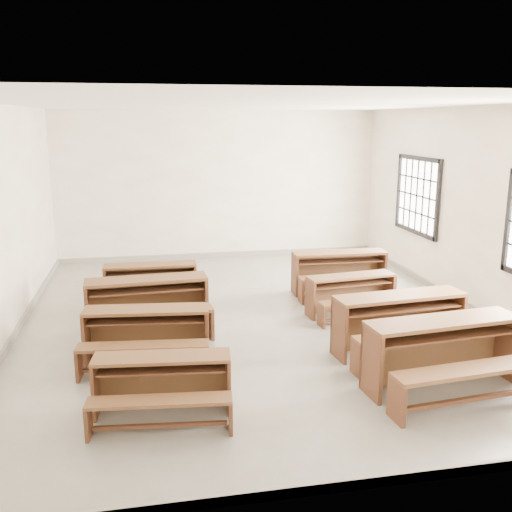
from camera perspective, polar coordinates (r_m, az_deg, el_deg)
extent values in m
plane|color=gray|center=(8.81, 0.00, -6.34)|extent=(8.50, 8.50, 0.00)
cube|color=white|center=(8.30, 0.00, 14.78)|extent=(7.00, 8.50, 0.05)
cube|color=white|center=(12.54, -3.71, 7.06)|extent=(7.00, 0.05, 3.20)
cube|color=white|center=(4.44, 10.50, -4.83)|extent=(7.00, 0.05, 3.20)
cube|color=white|center=(8.47, -23.79, 2.92)|extent=(0.05, 8.50, 3.20)
cube|color=white|center=(9.68, 20.70, 4.37)|extent=(0.05, 8.50, 3.20)
cube|color=gray|center=(12.81, -3.61, 0.15)|extent=(7.00, 0.04, 0.10)
cube|color=gray|center=(5.13, 9.74, -21.54)|extent=(7.00, 0.04, 0.10)
cube|color=gray|center=(8.85, -22.88, -6.99)|extent=(0.04, 8.50, 0.10)
cube|color=gray|center=(10.02, 20.00, -4.41)|extent=(0.04, 8.50, 0.10)
cube|color=black|center=(8.83, 23.95, 3.29)|extent=(0.06, 0.08, 1.46)
cube|color=white|center=(11.23, 15.91, 5.85)|extent=(0.02, 1.50, 1.30)
cube|color=black|center=(11.16, 16.04, 9.36)|extent=(0.06, 1.62, 0.08)
cube|color=black|center=(11.33, 15.60, 2.39)|extent=(0.06, 1.62, 0.08)
cube|color=black|center=(10.53, 17.73, 5.25)|extent=(0.06, 0.08, 1.46)
cube|color=black|center=(11.93, 14.12, 6.36)|extent=(0.06, 0.08, 1.46)
cube|color=brown|center=(6.00, -9.40, -9.97)|extent=(1.43, 0.50, 0.03)
cube|color=brown|center=(6.27, -9.18, -12.05)|extent=(1.40, 0.18, 0.59)
cube|color=#552F1D|center=(6.22, -15.72, -12.62)|extent=(0.07, 0.35, 0.59)
cube|color=#552F1D|center=(6.11, -2.74, -12.59)|extent=(0.07, 0.35, 0.59)
cube|color=#552F1D|center=(6.03, -9.37, -11.11)|extent=(1.32, 0.40, 0.02)
cube|color=brown|center=(5.72, -9.63, -14.08)|extent=(1.42, 0.39, 0.03)
cube|color=#552F1D|center=(5.90, -16.42, -15.57)|extent=(0.06, 0.25, 0.33)
cube|color=#552F1D|center=(5.79, -2.55, -15.61)|extent=(0.06, 0.25, 0.33)
cube|color=#552F1D|center=(5.85, -9.52, -16.37)|extent=(1.29, 0.18, 0.03)
cube|color=brown|center=(7.26, -10.94, -5.30)|extent=(1.58, 0.55, 0.04)
cube|color=brown|center=(7.54, -10.68, -7.38)|extent=(1.54, 0.21, 0.66)
cube|color=#552F1D|center=(7.50, -16.60, -7.84)|extent=(0.08, 0.39, 0.66)
cube|color=#552F1D|center=(7.33, -4.90, -7.79)|extent=(0.08, 0.39, 0.66)
cube|color=#552F1D|center=(7.29, -10.91, -6.35)|extent=(1.45, 0.44, 0.02)
cube|color=brown|center=(6.92, -11.23, -8.82)|extent=(1.57, 0.44, 0.04)
cube|color=#552F1D|center=(7.12, -17.29, -10.29)|extent=(0.07, 0.27, 0.37)
cube|color=#552F1D|center=(6.95, -4.88, -10.31)|extent=(0.07, 0.27, 0.37)
cube|color=#552F1D|center=(7.03, -11.13, -11.01)|extent=(1.43, 0.20, 0.04)
cube|color=brown|center=(8.32, -10.92, -2.33)|extent=(1.75, 0.52, 0.04)
cube|color=brown|center=(8.61, -10.88, -4.47)|extent=(1.73, 0.14, 0.73)
cube|color=#552F1D|center=(8.43, -16.53, -5.19)|extent=(0.07, 0.43, 0.73)
cube|color=#552F1D|center=(8.51, -5.13, -4.50)|extent=(0.07, 0.43, 0.73)
cube|color=#552F1D|center=(8.34, -10.86, -3.36)|extent=(1.61, 0.41, 0.02)
cube|color=brown|center=(7.91, -10.58, -5.59)|extent=(1.74, 0.40, 0.04)
cube|color=#552F1D|center=(7.99, -16.59, -7.47)|extent=(0.06, 0.30, 0.41)
cube|color=#552F1D|center=(8.07, -4.50, -6.72)|extent=(0.06, 0.30, 0.41)
cube|color=#552F1D|center=(8.02, -10.48, -7.78)|extent=(1.60, 0.14, 0.04)
cube|color=brown|center=(9.54, -10.54, -0.90)|extent=(1.51, 0.40, 0.04)
cube|color=brown|center=(9.79, -10.45, -2.58)|extent=(1.50, 0.06, 0.64)
cube|color=#552F1D|center=(9.66, -14.81, -3.01)|extent=(0.04, 0.38, 0.64)
cube|color=#552F1D|center=(9.64, -6.10, -2.67)|extent=(0.04, 0.38, 0.64)
cube|color=#552F1D|center=(9.55, -10.51, -1.69)|extent=(1.40, 0.31, 0.02)
cube|color=brown|center=(9.17, -10.48, -3.30)|extent=(1.51, 0.29, 0.04)
cube|color=#552F1D|center=(9.27, -14.98, -4.64)|extent=(0.04, 0.26, 0.36)
cube|color=#552F1D|center=(9.24, -5.87, -4.29)|extent=(0.04, 0.26, 0.36)
cube|color=#552F1D|center=(9.25, -10.41, -4.98)|extent=(1.39, 0.07, 0.04)
cube|color=brown|center=(6.74, 18.29, -6.21)|extent=(1.84, 0.62, 0.05)
cube|color=brown|center=(7.04, 17.10, -8.82)|extent=(1.80, 0.22, 0.77)
cube|color=#552F1D|center=(6.45, 11.46, -10.56)|extent=(0.09, 0.45, 0.77)
cube|color=#552F1D|center=(7.40, 23.73, -8.29)|extent=(0.09, 0.45, 0.77)
cube|color=#552F1D|center=(6.78, 18.30, -7.53)|extent=(1.69, 0.50, 0.02)
cube|color=brown|center=(6.45, 20.88, -10.54)|extent=(1.83, 0.49, 0.05)
cube|color=#552F1D|center=(6.09, 13.88, -13.96)|extent=(0.08, 0.32, 0.43)
cube|color=#552F1D|center=(6.59, 20.63, -13.24)|extent=(1.67, 0.22, 0.05)
cube|color=brown|center=(7.61, 14.23, -3.90)|extent=(1.78, 0.60, 0.04)
cube|color=brown|center=(7.90, 13.35, -6.23)|extent=(1.74, 0.21, 0.74)
cube|color=#552F1D|center=(7.36, 8.29, -7.46)|extent=(0.08, 0.44, 0.74)
cube|color=#552F1D|center=(8.19, 19.24, -5.92)|extent=(0.08, 0.44, 0.74)
cube|color=#552F1D|center=(7.64, 14.25, -5.04)|extent=(1.64, 0.48, 0.02)
cube|color=brown|center=(7.29, 16.22, -7.53)|extent=(1.76, 0.47, 0.04)
cube|color=#552F1D|center=(6.98, 10.09, -10.18)|extent=(0.07, 0.31, 0.41)
cube|color=#552F1D|center=(7.84, 21.41, -8.23)|extent=(0.07, 0.31, 0.41)
cube|color=#552F1D|center=(7.41, 16.05, -9.89)|extent=(1.61, 0.21, 0.04)
cube|color=brown|center=(9.01, 9.48, -1.99)|extent=(1.43, 0.51, 0.03)
cube|color=brown|center=(9.23, 8.96, -3.63)|extent=(1.39, 0.20, 0.59)
cube|color=#552F1D|center=(8.82, 5.44, -4.34)|extent=(0.08, 0.35, 0.59)
cube|color=#552F1D|center=(9.42, 13.11, -3.48)|extent=(0.08, 0.35, 0.59)
cube|color=#552F1D|center=(9.03, 9.50, -2.77)|extent=(1.32, 0.41, 0.02)
cube|color=brown|center=(8.72, 10.69, -4.36)|extent=(1.42, 0.41, 0.03)
cube|color=#552F1D|center=(8.49, 6.56, -6.02)|extent=(0.06, 0.25, 0.33)
cube|color=#552F1D|center=(9.11, 14.44, -5.00)|extent=(0.06, 0.25, 0.33)
cube|color=#552F1D|center=(8.80, 10.62, -5.99)|extent=(1.29, 0.20, 0.03)
cube|color=brown|center=(10.10, 8.34, 0.32)|extent=(1.65, 0.47, 0.04)
cube|color=brown|center=(10.36, 7.97, -1.44)|extent=(1.64, 0.10, 0.70)
cube|color=#552F1D|center=(9.98, 3.88, -1.90)|extent=(0.06, 0.41, 0.70)
cube|color=#552F1D|center=(10.45, 12.46, -1.50)|extent=(0.06, 0.41, 0.70)
cube|color=#552F1D|center=(10.11, 8.35, -0.50)|extent=(1.52, 0.36, 0.02)
cube|color=brown|center=(9.71, 9.15, -2.10)|extent=(1.65, 0.34, 0.04)
cube|color=#552F1D|center=(9.55, 4.54, -3.57)|extent=(0.05, 0.29, 0.39)
cube|color=#552F1D|center=(10.04, 13.45, -3.06)|extent=(0.05, 0.29, 0.39)
cube|color=#552F1D|center=(9.79, 9.08, -3.84)|extent=(1.52, 0.10, 0.04)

